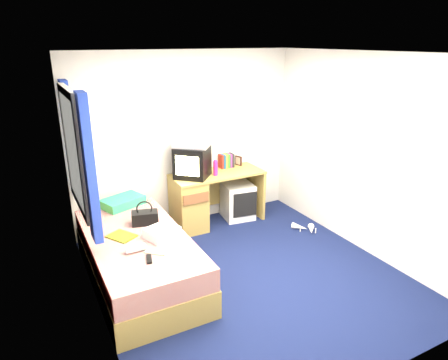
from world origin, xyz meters
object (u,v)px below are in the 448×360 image
desk (199,199)px  colour_swatch_fan (155,253)px  aerosol_can (208,166)px  pillow (123,202)px  picture_frame (238,161)px  pink_water_bottle (216,168)px  towel (162,232)px  magazine (122,236)px  remote_control (149,259)px  white_heels (306,228)px  storage_cube (238,201)px  water_bottle (136,249)px  bed (139,258)px  handbag (145,217)px  crt_tv (192,162)px  vcr (192,143)px

desk → colour_swatch_fan: 1.77m
aerosol_can → colour_swatch_fan: size_ratio=0.74×
pillow → picture_frame: 1.83m
pink_water_bottle → aerosol_can: pink_water_bottle is taller
towel → colour_swatch_fan: size_ratio=1.45×
magazine → remote_control: 0.60m
white_heels → storage_cube: bearing=125.9°
desk → aerosol_can: bearing=24.9°
aerosol_can → colour_swatch_fan: aerosol_can is taller
white_heels → colour_swatch_fan: bearing=-167.1°
water_bottle → remote_control: (0.07, -0.21, -0.03)m
bed → towel: size_ratio=6.25×
magazine → colour_swatch_fan: size_ratio=1.27×
pillow → handbag: (0.09, -0.63, 0.03)m
pillow → towel: pillow is taller
crt_tv → pink_water_bottle: 0.34m
vcr → white_heels: size_ratio=1.25×
storage_cube → crt_tv: crt_tv is taller
crt_tv → towel: bearing=-84.7°
vcr → pillow: bearing=-136.6°
aerosol_can → white_heels: aerosol_can is taller
towel → pink_water_bottle: bearing=41.4°
towel → magazine: towel is taller
colour_swatch_fan → desk: bearing=51.5°
storage_cube → crt_tv: 0.99m
crt_tv → remote_control: 1.89m
picture_frame → crt_tv: bearing=172.9°
vcr → picture_frame: size_ratio=3.28×
crt_tv → handbag: crt_tv is taller
storage_cube → crt_tv: bearing=-173.3°
picture_frame → vcr: bearing=172.8°
handbag → pink_water_bottle: bearing=41.8°
desk → vcr: 0.82m
bed → aerosol_can: aerosol_can is taller
magazine → white_heels: magazine is taller
desk → towel: (-0.92, -1.09, 0.19)m
picture_frame → aerosol_can: 0.54m
desk → pink_water_bottle: bearing=-23.0°
aerosol_can → towel: size_ratio=0.51×
pillow → white_heels: pillow is taller
vcr → aerosol_can: bearing=56.2°
picture_frame → colour_swatch_fan: size_ratio=0.64×
vcr → storage_cube: bearing=38.4°
pillow → aerosol_can: size_ratio=3.03×
crt_tv → storage_cube: bearing=41.7°
remote_control → water_bottle: bearing=122.1°
storage_cube → remote_control: (-1.80, -1.47, 0.29)m
crt_tv → aerosol_can: size_ratio=3.54×
pillow → water_bottle: bearing=-98.5°
crt_tv → water_bottle: bearing=-90.0°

